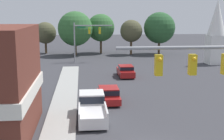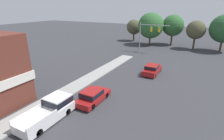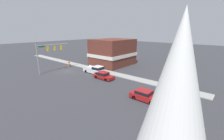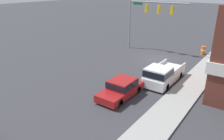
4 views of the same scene
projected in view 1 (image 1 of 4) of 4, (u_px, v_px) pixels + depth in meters
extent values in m
cylinder|color=gray|center=(197.00, 48.00, 15.60)|extent=(8.19, 0.18, 0.18)
cube|color=gold|center=(192.00, 65.00, 15.74)|extent=(0.36, 0.36, 1.05)
sphere|color=yellow|center=(194.00, 59.00, 15.48)|extent=(0.22, 0.22, 0.22)
cube|color=gold|center=(159.00, 65.00, 15.57)|extent=(0.36, 0.36, 1.05)
sphere|color=yellow|center=(160.00, 60.00, 15.32)|extent=(0.22, 0.22, 0.22)
cylinder|color=gray|center=(75.00, 42.00, 52.54)|extent=(0.22, 0.22, 6.64)
cylinder|color=gray|center=(93.00, 26.00, 52.33)|extent=(6.40, 0.18, 0.18)
cube|color=gold|center=(89.00, 31.00, 52.43)|extent=(0.36, 0.36, 1.05)
sphere|color=green|center=(89.00, 29.00, 52.18)|extent=(0.22, 0.22, 0.22)
cube|color=gold|center=(100.00, 31.00, 52.60)|extent=(0.36, 0.36, 1.05)
sphere|color=green|center=(100.00, 29.00, 52.34)|extent=(0.22, 0.22, 0.22)
cube|color=#196B38|center=(81.00, 27.00, 52.20)|extent=(1.40, 0.04, 0.30)
cylinder|color=black|center=(99.00, 95.00, 30.80)|extent=(0.22, 0.66, 0.66)
cylinder|color=black|center=(116.00, 94.00, 30.96)|extent=(0.22, 0.66, 0.66)
cylinder|color=black|center=(100.00, 103.00, 28.07)|extent=(0.22, 0.66, 0.66)
cylinder|color=black|center=(119.00, 102.00, 28.24)|extent=(0.22, 0.66, 0.66)
cube|color=maroon|center=(108.00, 97.00, 29.49)|extent=(1.94, 4.49, 0.60)
cube|color=maroon|center=(109.00, 91.00, 29.11)|extent=(1.79, 2.16, 0.67)
cube|color=black|center=(109.00, 91.00, 29.11)|extent=(1.81, 2.24, 0.47)
cylinder|color=black|center=(118.00, 72.00, 42.34)|extent=(0.22, 0.66, 0.66)
cylinder|color=black|center=(130.00, 72.00, 42.50)|extent=(0.22, 0.66, 0.66)
cylinder|color=black|center=(120.00, 76.00, 39.62)|extent=(0.22, 0.66, 0.66)
cylinder|color=black|center=(134.00, 76.00, 39.79)|extent=(0.22, 0.66, 0.66)
cube|color=maroon|center=(126.00, 72.00, 41.02)|extent=(1.91, 4.48, 0.75)
cube|color=maroon|center=(126.00, 68.00, 40.64)|extent=(1.76, 2.15, 0.58)
cube|color=black|center=(126.00, 68.00, 40.64)|extent=(1.78, 2.24, 0.40)
cylinder|color=black|center=(80.00, 110.00, 26.05)|extent=(0.22, 0.66, 0.66)
cylinder|color=black|center=(103.00, 109.00, 26.23)|extent=(0.22, 0.66, 0.66)
cylinder|color=black|center=(80.00, 124.00, 22.75)|extent=(0.22, 0.66, 0.66)
cylinder|color=black|center=(106.00, 123.00, 22.93)|extent=(0.22, 0.66, 0.66)
cube|color=white|center=(92.00, 112.00, 24.44)|extent=(2.12, 5.43, 0.85)
cube|color=white|center=(92.00, 97.00, 25.74)|extent=(2.01, 2.07, 0.82)
cube|color=black|center=(92.00, 97.00, 25.74)|extent=(2.03, 2.15, 0.57)
cube|color=white|center=(79.00, 110.00, 23.08)|extent=(0.12, 3.07, 0.35)
cube|color=white|center=(106.00, 109.00, 23.27)|extent=(0.12, 3.07, 0.35)
cube|color=white|center=(215.00, 50.00, 50.68)|extent=(2.62, 2.62, 4.68)
cone|color=white|center=(217.00, 17.00, 49.73)|extent=(2.88, 2.88, 5.72)
cylinder|color=#4C3823|center=(46.00, 48.00, 63.95)|extent=(0.44, 0.44, 2.21)
sphere|color=#4C4C33|center=(45.00, 33.00, 63.39)|extent=(4.40, 4.40, 4.40)
cylinder|color=#4C3823|center=(76.00, 50.00, 60.99)|extent=(0.44, 0.44, 2.19)
sphere|color=#336633|center=(75.00, 29.00, 60.24)|extent=(6.70, 6.70, 6.70)
cylinder|color=#4C3823|center=(101.00, 47.00, 64.41)|extent=(0.44, 0.44, 2.69)
sphere|color=#336633|center=(101.00, 28.00, 63.71)|extent=(5.61, 5.61, 5.61)
cylinder|color=#4C3823|center=(131.00, 48.00, 62.07)|extent=(0.44, 0.44, 2.72)
sphere|color=#4C4C33|center=(131.00, 31.00, 61.46)|extent=(4.38, 4.38, 4.38)
cylinder|color=#4C3823|center=(159.00, 48.00, 62.86)|extent=(0.44, 0.44, 2.46)
sphere|color=#28562D|center=(159.00, 28.00, 62.12)|extent=(6.23, 6.23, 6.23)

